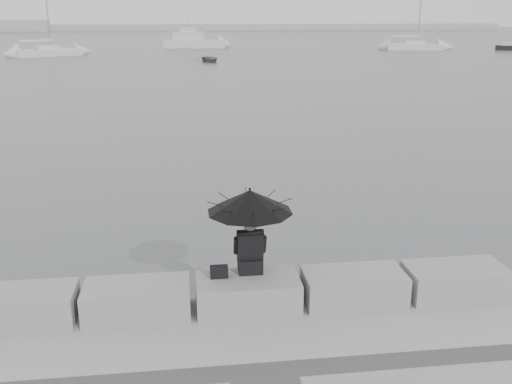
{
  "coord_description": "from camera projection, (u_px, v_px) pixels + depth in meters",
  "views": [
    {
      "loc": [
        -0.89,
        -8.39,
        4.94
      ],
      "look_at": [
        0.57,
        3.0,
        1.3
      ],
      "focal_mm": 40.0,
      "sensor_mm": 36.0,
      "label": 1
    }
  ],
  "objects": [
    {
      "name": "ground",
      "position": [
        245.0,
        321.0,
        9.54
      ],
      "size": [
        360.0,
        360.0,
        0.0
      ],
      "primitive_type": "plane",
      "color": "#474A4C",
      "rests_on": "ground"
    },
    {
      "name": "stone_block_far_left",
      "position": [
        21.0,
        307.0,
        8.48
      ],
      "size": [
        1.6,
        0.8,
        0.5
      ],
      "primitive_type": "cube",
      "color": "gray",
      "rests_on": "promenade"
    },
    {
      "name": "stone_block_left",
      "position": [
        137.0,
        300.0,
        8.68
      ],
      "size": [
        1.6,
        0.8,
        0.5
      ],
      "primitive_type": "cube",
      "color": "gray",
      "rests_on": "promenade"
    },
    {
      "name": "stone_block_centre",
      "position": [
        248.0,
        293.0,
        8.89
      ],
      "size": [
        1.6,
        0.8,
        0.5
      ],
      "primitive_type": "cube",
      "color": "gray",
      "rests_on": "promenade"
    },
    {
      "name": "stone_block_right",
      "position": [
        354.0,
        287.0,
        9.09
      ],
      "size": [
        1.6,
        0.8,
        0.5
      ],
      "primitive_type": "cube",
      "color": "gray",
      "rests_on": "promenade"
    },
    {
      "name": "stone_block_far_right",
      "position": [
        455.0,
        281.0,
        9.3
      ],
      "size": [
        1.6,
        0.8,
        0.5
      ],
      "primitive_type": "cube",
      "color": "gray",
      "rests_on": "promenade"
    },
    {
      "name": "seated_person",
      "position": [
        250.0,
        210.0,
        8.75
      ],
      "size": [
        1.34,
        1.34,
        1.39
      ],
      "rotation": [
        0.0,
        0.0,
        -0.0
      ],
      "color": "black",
      "rests_on": "stone_block_centre"
    },
    {
      "name": "bag",
      "position": [
        219.0,
        272.0,
        8.84
      ],
      "size": [
        0.28,
        0.16,
        0.18
      ],
      "primitive_type": "cube",
      "color": "black",
      "rests_on": "stone_block_centre"
    },
    {
      "name": "distant_landmass",
      "position": [
        154.0,
        27.0,
        154.37
      ],
      "size": [
        180.0,
        8.0,
        2.8
      ],
      "color": "#9C9FA1",
      "rests_on": "ground"
    },
    {
      "name": "sailboat_left",
      "position": [
        48.0,
        51.0,
        65.95
      ],
      "size": [
        7.63,
        5.88,
        12.9
      ],
      "rotation": [
        0.0,
        0.0,
        0.54
      ],
      "color": "silver",
      "rests_on": "ground"
    },
    {
      "name": "sailboat_right",
      "position": [
        414.0,
        46.0,
        76.57
      ],
      "size": [
        7.67,
        3.48,
        12.9
      ],
      "rotation": [
        0.0,
        0.0,
        -0.15
      ],
      "color": "silver",
      "rests_on": "ground"
    },
    {
      "name": "motor_cruiser",
      "position": [
        195.0,
        41.0,
        80.7
      ],
      "size": [
        8.84,
        3.8,
        4.5
      ],
      "rotation": [
        0.0,
        0.0,
        -0.12
      ],
      "color": "silver",
      "rests_on": "ground"
    },
    {
      "name": "dinghy",
      "position": [
        210.0,
        59.0,
        58.74
      ],
      "size": [
        3.68,
        2.29,
        0.58
      ],
      "primitive_type": "imported",
      "rotation": [
        0.0,
        0.0,
        0.26
      ],
      "color": "slate",
      "rests_on": "ground"
    }
  ]
}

